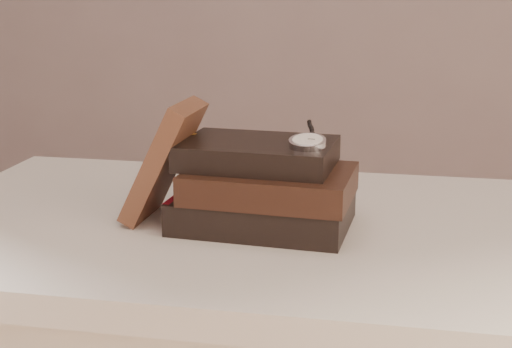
# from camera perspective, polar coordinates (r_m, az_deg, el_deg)

# --- Properties ---
(table) EXTENTS (1.00, 0.60, 0.75)m
(table) POSITION_cam_1_polar(r_m,az_deg,el_deg) (1.10, -0.19, -8.16)
(table) COLOR beige
(table) RESTS_ON ground
(book_stack) EXTENTS (0.25, 0.18, 0.12)m
(book_stack) POSITION_cam_1_polar(r_m,az_deg,el_deg) (1.02, 0.63, -1.06)
(book_stack) COLOR black
(book_stack) RESTS_ON table
(journal) EXTENTS (0.11, 0.12, 0.17)m
(journal) POSITION_cam_1_polar(r_m,az_deg,el_deg) (1.05, -7.17, 1.01)
(journal) COLOR #3F2318
(journal) RESTS_ON table
(pocket_watch) EXTENTS (0.05, 0.15, 0.02)m
(pocket_watch) POSITION_cam_1_polar(r_m,az_deg,el_deg) (0.98, 4.05, 2.58)
(pocket_watch) COLOR silver
(pocket_watch) RESTS_ON book_stack
(eyeglasses) EXTENTS (0.11, 0.12, 0.05)m
(eyeglasses) POSITION_cam_1_polar(r_m,az_deg,el_deg) (1.12, -2.62, 0.98)
(eyeglasses) COLOR silver
(eyeglasses) RESTS_ON book_stack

